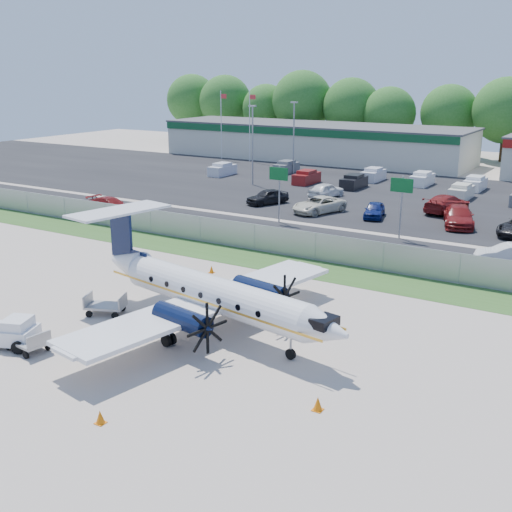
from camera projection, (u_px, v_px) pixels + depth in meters
The scene contains 29 objects.
ground at pixel (197, 325), 33.76m from camera, with size 170.00×170.00×0.00m, color #B4A698.
grass_verge at pixel (302, 267), 43.59m from camera, with size 170.00×4.00×0.02m, color #2D561E.
access_road at pixel (344, 244), 49.33m from camera, with size 170.00×8.00×0.02m, color black.
parking_lot at pixel (426, 199), 66.54m from camera, with size 170.00×32.00×0.02m, color black.
perimeter_fence at pixel (315, 247), 44.95m from camera, with size 120.00×0.06×1.99m.
building_west at pixel (314, 141), 95.83m from camera, with size 46.40×12.40×5.24m.
sign_left at pixel (279, 182), 55.53m from camera, with size 1.80×0.26×5.00m.
sign_mid at pixel (401, 194), 50.02m from camera, with size 1.80×0.26×5.00m.
flagpole_west at pixel (222, 121), 95.23m from camera, with size 1.06×0.12×10.00m.
flagpole_east at pixel (250, 122), 92.73m from camera, with size 1.06×0.12×10.00m.
light_pole_nw at pixel (253, 140), 73.45m from camera, with size 0.90×0.35×9.09m.
light_pole_sw at pixel (294, 133), 81.64m from camera, with size 0.90×0.35×9.09m.
tree_line at pixel (496, 161), 94.40m from camera, with size 112.00×6.00×14.00m, color #245E1B, non-canonical shape.
aircraft at pixel (210, 292), 32.59m from camera, with size 17.29×16.95×5.28m.
pushback_tug at pixel (11, 332), 31.08m from camera, with size 3.05×2.67×1.43m.
baggage_cart_near at pixel (27, 340), 30.58m from camera, with size 2.27×1.53×1.12m.
baggage_cart_far at pixel (106, 305), 35.12m from camera, with size 2.43×1.98×1.11m.
cone_nose at pixel (318, 404), 25.23m from camera, with size 0.41×0.41×0.58m.
cone_port_wing at pixel (100, 417), 24.30m from camera, with size 0.38×0.38×0.54m.
cone_starboard_wing at pixel (211, 269), 42.38m from camera, with size 0.35×0.35×0.50m.
road_car_west at pixel (111, 213), 60.13m from camera, with size 2.05×5.05×1.47m, color maroon.
road_car_mid at pixel (507, 264), 44.38m from camera, with size 1.49×4.28×1.41m, color silver.
parked_car_a at pixel (267, 204), 64.14m from camera, with size 1.79×4.46×1.52m, color black.
parked_car_b at pixel (319, 213), 60.28m from camera, with size 2.53×5.48×1.52m, color beige.
parked_car_c at pixel (374, 218), 58.30m from camera, with size 1.66×4.13×1.41m, color navy.
parked_car_d at pixel (458, 226), 55.21m from camera, with size 2.38×5.85×1.70m, color maroon.
parked_car_f at pixel (326, 198), 67.42m from camera, with size 1.86×4.63×1.58m, color silver.
parked_car_g at pixel (446, 212), 60.40m from camera, with size 2.38×5.85×1.70m, color maroon.
far_parking_rows at pixel (440, 192), 70.64m from camera, with size 56.00×10.00×1.60m, color gray, non-canonical shape.
Camera 1 is at (19.03, -25.17, 12.92)m, focal length 45.00 mm.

